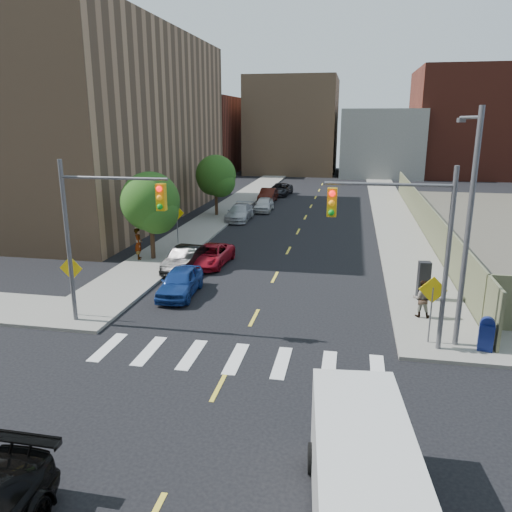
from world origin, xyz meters
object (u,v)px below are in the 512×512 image
at_px(pedestrian_east, 422,299).
at_px(parked_car_silver, 240,213).
at_px(parked_car_grey, 280,189).
at_px(cargo_van, 361,472).
at_px(parked_car_blue, 180,282).
at_px(parked_car_black, 186,259).
at_px(parked_car_red, 210,255).
at_px(parked_car_maroon, 268,195).
at_px(parked_car_white, 264,204).
at_px(payphone, 424,280).
at_px(mailbox, 486,334).
at_px(pedestrian_west, 139,244).

bearing_deg(pedestrian_east, parked_car_silver, -54.02).
distance_m(parked_car_grey, cargo_van, 48.73).
height_order(parked_car_blue, cargo_van, cargo_van).
height_order(parked_car_blue, parked_car_black, parked_car_blue).
bearing_deg(parked_car_red, parked_car_maroon, 94.79).
bearing_deg(parked_car_black, pedestrian_east, -17.13).
relative_size(parked_car_blue, parked_car_white, 1.03).
distance_m(parked_car_maroon, payphone, 30.82).
height_order(parked_car_red, parked_car_grey, parked_car_grey).
distance_m(parked_car_grey, payphone, 35.44).
height_order(parked_car_black, parked_car_silver, same).
bearing_deg(mailbox, parked_car_red, 156.09).
relative_size(parked_car_red, mailbox, 3.36).
relative_size(parked_car_maroon, pedestrian_east, 2.62).
distance_m(parked_car_red, parked_car_silver, 13.91).
bearing_deg(parked_car_grey, parked_car_red, -85.13).
bearing_deg(parked_car_blue, parked_car_maroon, 88.20).
bearing_deg(parked_car_blue, parked_car_red, 87.13).
relative_size(parked_car_white, mailbox, 3.04).
bearing_deg(parked_car_grey, parked_car_white, -85.13).
height_order(parked_car_black, pedestrian_east, pedestrian_east).
xyz_separation_m(parked_car_white, pedestrian_east, (11.43, -25.04, 0.31)).
bearing_deg(cargo_van, parked_car_silver, 101.42).
relative_size(parked_car_silver, pedestrian_east, 2.85).
height_order(parked_car_silver, pedestrian_east, pedestrian_east).
height_order(parked_car_maroon, pedestrian_east, pedestrian_east).
distance_m(parked_car_grey, mailbox, 41.01).
distance_m(parked_car_blue, mailbox, 13.99).
xyz_separation_m(parked_car_silver, payphone, (13.09, -17.97, 0.39)).
bearing_deg(pedestrian_east, cargo_van, 81.23).
bearing_deg(parked_car_black, payphone, -6.96).
bearing_deg(pedestrian_west, payphone, -127.41).
xyz_separation_m(parked_car_silver, pedestrian_west, (-3.28, -13.87, 0.44)).
xyz_separation_m(parked_car_black, parked_car_grey, (1.09, 30.57, -0.00)).
bearing_deg(cargo_van, pedestrian_west, 119.79).
distance_m(payphone, pedestrian_west, 16.87).
xyz_separation_m(cargo_van, pedestrian_east, (2.74, 12.16, -0.27)).
distance_m(mailbox, pedestrian_west, 20.31).
height_order(parked_car_maroon, parked_car_grey, parked_car_maroon).
height_order(parked_car_red, payphone, payphone).
xyz_separation_m(payphone, pedestrian_east, (-0.36, -2.37, -0.09)).
relative_size(parked_car_red, pedestrian_east, 2.64).
relative_size(parked_car_black, parked_car_silver, 0.88).
xyz_separation_m(parked_car_blue, pedestrian_west, (-4.58, 5.43, 0.43)).
relative_size(parked_car_maroon, mailbox, 3.34).
xyz_separation_m(parked_car_blue, parked_car_black, (-1.09, 4.18, -0.01)).
bearing_deg(cargo_van, parked_car_maroon, 96.52).
bearing_deg(pedestrian_west, pedestrian_east, -135.36).
bearing_deg(parked_car_red, parked_car_grey, 93.49).
bearing_deg(parked_car_maroon, pedestrian_west, -99.03).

